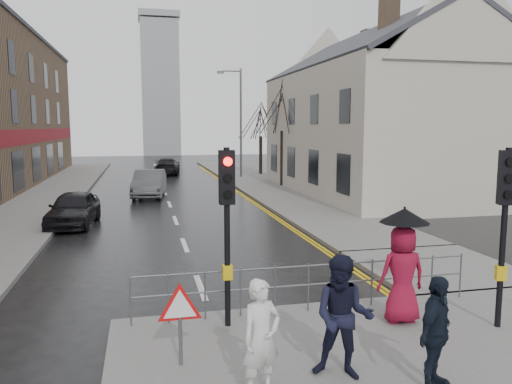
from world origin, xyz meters
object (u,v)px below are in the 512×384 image
car_parked (74,209)px  pedestrian_a (261,338)px  pedestrian_b (343,317)px  car_mid (149,183)px  pedestrian_d (436,333)px  pedestrian_with_umbrella (403,263)px

car_parked → pedestrian_a: bearing=-67.8°
pedestrian_b → car_mid: 21.86m
pedestrian_a → pedestrian_d: size_ratio=1.00×
pedestrian_a → car_mid: size_ratio=0.37×
pedestrian_d → car_mid: bearing=61.9°
pedestrian_d → car_mid: pedestrian_d is taller
pedestrian_a → pedestrian_b: 1.34m
pedestrian_with_umbrella → pedestrian_d: 2.54m
pedestrian_a → pedestrian_d: 2.51m
pedestrian_b → car_mid: pedestrian_b is taller
pedestrian_a → car_parked: (-4.24, 14.17, -0.29)m
pedestrian_b → pedestrian_d: size_ratio=1.13×
pedestrian_b → pedestrian_with_umbrella: bearing=69.9°
pedestrian_d → car_parked: (-6.72, 14.55, -0.29)m
pedestrian_d → pedestrian_b: bearing=115.1°
car_parked → car_mid: 8.36m
pedestrian_a → car_parked: size_ratio=0.42×
pedestrian_d → pedestrian_with_umbrella: bearing=34.1°
pedestrian_b → pedestrian_with_umbrella: 2.66m
pedestrian_b → pedestrian_d: pedestrian_b is taller
pedestrian_a → pedestrian_b: bearing=-10.6°
pedestrian_a → pedestrian_d: pedestrian_a is taller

